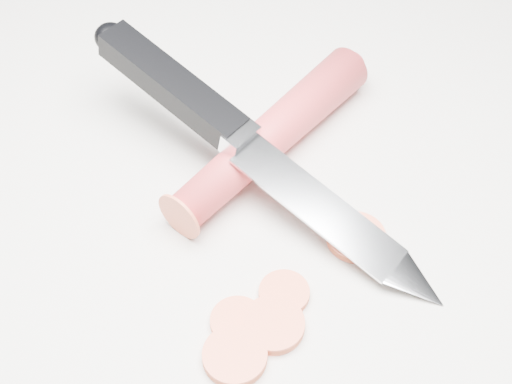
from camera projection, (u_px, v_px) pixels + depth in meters
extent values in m
plane|color=silver|center=(226.00, 246.00, 0.46)|extent=(2.40, 2.40, 0.00)
cylinder|color=red|center=(272.00, 135.00, 0.50)|extent=(0.16, 0.15, 0.03)
cylinder|color=#EF5B3A|center=(356.00, 237.00, 0.46)|extent=(0.04, 0.04, 0.01)
cylinder|color=#EF5B3A|center=(284.00, 293.00, 0.43)|extent=(0.03, 0.03, 0.01)
cylinder|color=#EF5B3A|center=(237.00, 321.00, 0.42)|extent=(0.03, 0.03, 0.01)
cylinder|color=#EF5B3A|center=(235.00, 356.00, 0.41)|extent=(0.04, 0.04, 0.01)
cylinder|color=#EF5B3A|center=(273.00, 325.00, 0.42)|extent=(0.04, 0.04, 0.01)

